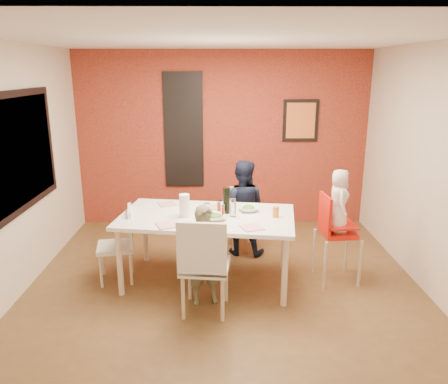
{
  "coord_description": "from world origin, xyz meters",
  "views": [
    {
      "loc": [
        -0.06,
        -4.52,
        2.41
      ],
      "look_at": [
        0.0,
        0.3,
        1.05
      ],
      "focal_mm": 35.0,
      "sensor_mm": 36.0,
      "label": 1
    }
  ],
  "objects_px": {
    "child_near": "(206,255)",
    "wine_bottle": "(227,200)",
    "dining_table": "(207,221)",
    "toddler": "(339,201)",
    "high_chair": "(334,230)",
    "child_far": "(242,208)",
    "chair_near": "(204,262)",
    "paper_towel_roll": "(184,206)",
    "chair_far": "(240,214)",
    "chair_left": "(122,240)"
  },
  "relations": [
    {
      "from": "child_near",
      "to": "wine_bottle",
      "type": "bearing_deg",
      "value": 53.4
    },
    {
      "from": "dining_table",
      "to": "toddler",
      "type": "height_order",
      "value": "toddler"
    },
    {
      "from": "high_chair",
      "to": "child_far",
      "type": "height_order",
      "value": "child_far"
    },
    {
      "from": "chair_near",
      "to": "wine_bottle",
      "type": "relative_size",
      "value": 3.41
    },
    {
      "from": "wine_bottle",
      "to": "chair_near",
      "type": "bearing_deg",
      "value": -106.26
    },
    {
      "from": "paper_towel_roll",
      "to": "child_far",
      "type": "bearing_deg",
      "value": 51.28
    },
    {
      "from": "dining_table",
      "to": "chair_far",
      "type": "distance_m",
      "value": 1.16
    },
    {
      "from": "dining_table",
      "to": "chair_far",
      "type": "bearing_deg",
      "value": 67.98
    },
    {
      "from": "child_near",
      "to": "child_far",
      "type": "height_order",
      "value": "child_far"
    },
    {
      "from": "high_chair",
      "to": "wine_bottle",
      "type": "relative_size",
      "value": 3.46
    },
    {
      "from": "toddler",
      "to": "dining_table",
      "type": "bearing_deg",
      "value": 92.7
    },
    {
      "from": "child_far",
      "to": "paper_towel_roll",
      "type": "distance_m",
      "value": 1.15
    },
    {
      "from": "chair_near",
      "to": "toddler",
      "type": "relative_size",
      "value": 1.43
    },
    {
      "from": "chair_far",
      "to": "paper_towel_roll",
      "type": "bearing_deg",
      "value": -136.73
    },
    {
      "from": "chair_near",
      "to": "wine_bottle",
      "type": "height_order",
      "value": "wine_bottle"
    },
    {
      "from": "dining_table",
      "to": "chair_near",
      "type": "bearing_deg",
      "value": -91.12
    },
    {
      "from": "high_chair",
      "to": "paper_towel_roll",
      "type": "bearing_deg",
      "value": 86.3
    },
    {
      "from": "wine_bottle",
      "to": "paper_towel_roll",
      "type": "xyz_separation_m",
      "value": [
        -0.47,
        -0.12,
        -0.02
      ]
    },
    {
      "from": "chair_far",
      "to": "child_far",
      "type": "height_order",
      "value": "child_far"
    },
    {
      "from": "dining_table",
      "to": "chair_far",
      "type": "relative_size",
      "value": 2.47
    },
    {
      "from": "chair_left",
      "to": "wine_bottle",
      "type": "height_order",
      "value": "wine_bottle"
    },
    {
      "from": "chair_left",
      "to": "high_chair",
      "type": "height_order",
      "value": "high_chair"
    },
    {
      "from": "dining_table",
      "to": "wine_bottle",
      "type": "height_order",
      "value": "wine_bottle"
    },
    {
      "from": "chair_far",
      "to": "chair_left",
      "type": "height_order",
      "value": "chair_left"
    },
    {
      "from": "chair_near",
      "to": "child_far",
      "type": "xyz_separation_m",
      "value": [
        0.46,
        1.56,
        0.06
      ]
    },
    {
      "from": "high_chair",
      "to": "child_near",
      "type": "height_order",
      "value": "child_near"
    },
    {
      "from": "toddler",
      "to": "chair_left",
      "type": "bearing_deg",
      "value": 91.48
    },
    {
      "from": "chair_left",
      "to": "high_chair",
      "type": "distance_m",
      "value": 2.46
    },
    {
      "from": "child_near",
      "to": "toddler",
      "type": "distance_m",
      "value": 1.64
    },
    {
      "from": "dining_table",
      "to": "child_far",
      "type": "relative_size",
      "value": 1.63
    },
    {
      "from": "dining_table",
      "to": "wine_bottle",
      "type": "relative_size",
      "value": 6.89
    },
    {
      "from": "chair_far",
      "to": "toddler",
      "type": "bearing_deg",
      "value": -59.45
    },
    {
      "from": "dining_table",
      "to": "child_near",
      "type": "bearing_deg",
      "value": -90.53
    },
    {
      "from": "chair_left",
      "to": "child_far",
      "type": "distance_m",
      "value": 1.64
    },
    {
      "from": "chair_near",
      "to": "child_far",
      "type": "distance_m",
      "value": 1.63
    },
    {
      "from": "high_chair",
      "to": "wine_bottle",
      "type": "height_order",
      "value": "wine_bottle"
    },
    {
      "from": "high_chair",
      "to": "paper_towel_roll",
      "type": "xyz_separation_m",
      "value": [
        -1.71,
        -0.05,
        0.31
      ]
    },
    {
      "from": "dining_table",
      "to": "chair_far",
      "type": "height_order",
      "value": "chair_far"
    },
    {
      "from": "wine_bottle",
      "to": "child_far",
      "type": "bearing_deg",
      "value": 73.5
    },
    {
      "from": "paper_towel_roll",
      "to": "dining_table",
      "type": "bearing_deg",
      "value": 10.98
    },
    {
      "from": "chair_far",
      "to": "toddler",
      "type": "relative_size",
      "value": 1.17
    },
    {
      "from": "wine_bottle",
      "to": "toddler",
      "type": "bearing_deg",
      "value": -3.01
    },
    {
      "from": "dining_table",
      "to": "chair_left",
      "type": "relative_size",
      "value": 2.37
    },
    {
      "from": "paper_towel_roll",
      "to": "chair_left",
      "type": "bearing_deg",
      "value": 172.63
    },
    {
      "from": "child_far",
      "to": "wine_bottle",
      "type": "bearing_deg",
      "value": 85.47
    },
    {
      "from": "chair_far",
      "to": "chair_left",
      "type": "relative_size",
      "value": 0.96
    },
    {
      "from": "chair_near",
      "to": "child_near",
      "type": "height_order",
      "value": "child_near"
    },
    {
      "from": "chair_left",
      "to": "child_far",
      "type": "xyz_separation_m",
      "value": [
        1.44,
        0.77,
        0.15
      ]
    },
    {
      "from": "chair_near",
      "to": "high_chair",
      "type": "xyz_separation_m",
      "value": [
        1.48,
        0.75,
        0.05
      ]
    },
    {
      "from": "dining_table",
      "to": "high_chair",
      "type": "distance_m",
      "value": 1.47
    }
  ]
}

